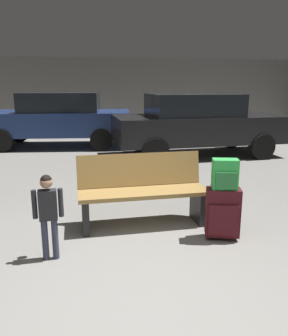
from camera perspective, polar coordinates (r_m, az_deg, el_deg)
ground_plane at (r=6.61m, az=-5.31°, el=-2.12°), size 18.00×18.00×0.10m
garage_back_wall at (r=15.21m, az=-8.02°, el=12.34°), size 18.00×0.12×2.80m
bench at (r=4.36m, az=-0.30°, el=-3.75°), size 1.62×0.59×0.89m
suitcase at (r=4.08m, az=12.87°, el=-7.18°), size 0.42×0.31×0.60m
backpack_bright at (r=3.94m, az=13.22°, el=-1.06°), size 0.31×0.24×0.34m
child at (r=3.58m, az=-15.58°, el=-6.42°), size 0.30×0.18×0.89m
parked_car_near at (r=8.66m, az=8.70°, el=7.35°), size 4.19×1.97×1.51m
parked_car_far at (r=10.14m, az=-14.05°, el=8.02°), size 4.25×2.12×1.51m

